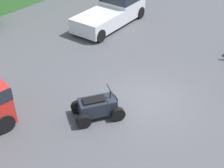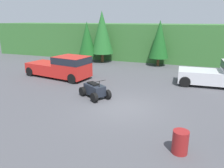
{
  "view_description": "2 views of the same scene",
  "coord_description": "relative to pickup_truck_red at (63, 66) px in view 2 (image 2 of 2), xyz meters",
  "views": [
    {
      "loc": [
        -9.4,
        -5.56,
        8.32
      ],
      "look_at": [
        -0.99,
        1.05,
        0.95
      ],
      "focal_mm": 50.0,
      "sensor_mm": 36.0,
      "label": 1
    },
    {
      "loc": [
        3.29,
        -10.8,
        4.72
      ],
      "look_at": [
        -0.99,
        1.05,
        0.95
      ],
      "focal_mm": 35.0,
      "sensor_mm": 36.0,
      "label": 2
    }
  ],
  "objects": [
    {
      "name": "tree_left",
      "position": [
        -1.13,
        6.91,
        1.64
      ],
      "size": [
        1.96,
        1.96,
        4.45
      ],
      "color": "brown",
      "rests_on": "ground_plane"
    },
    {
      "name": "steel_barrel",
      "position": [
        9.72,
        -7.78,
        -0.54
      ],
      "size": [
        0.58,
        0.58,
        0.88
      ],
      "color": "maroon",
      "rests_on": "ground_plane"
    },
    {
      "name": "hillside_backdrop",
      "position": [
        6.47,
        11.63,
        1.09
      ],
      "size": [
        44.0,
        6.0,
        4.14
      ],
      "color": "#387033",
      "rests_on": "ground_plane"
    },
    {
      "name": "pickup_truck_red",
      "position": [
        0.0,
        0.0,
        0.0
      ],
      "size": [
        5.91,
        3.06,
        1.87
      ],
      "rotation": [
        0.0,
        0.0,
        -0.17
      ],
      "color": "red",
      "rests_on": "ground_plane"
    },
    {
      "name": "ground_plane",
      "position": [
        6.47,
        -4.37,
        -0.98
      ],
      "size": [
        80.0,
        80.0,
        0.0
      ],
      "primitive_type": "plane",
      "color": "#4C4C51"
    },
    {
      "name": "tree_mid_left",
      "position": [
        0.4,
        7.56,
        2.31
      ],
      "size": [
        2.46,
        2.46,
        5.59
      ],
      "color": "brown",
      "rests_on": "ground_plane"
    },
    {
      "name": "quad_atv",
      "position": [
        4.38,
        -3.44,
        -0.51
      ],
      "size": [
        2.3,
        2.07,
        1.2
      ],
      "rotation": [
        0.0,
        0.0,
        -0.59
      ],
      "color": "black",
      "rests_on": "ground_plane"
    },
    {
      "name": "tree_mid_right",
      "position": [
        6.65,
        7.62,
        1.74
      ],
      "size": [
        2.04,
        2.04,
        4.63
      ],
      "color": "brown",
      "rests_on": "ground_plane"
    }
  ]
}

